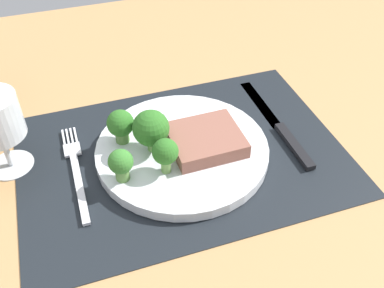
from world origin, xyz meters
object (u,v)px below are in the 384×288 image
at_px(steak, 206,140).
at_px(fork, 76,170).
at_px(knife, 280,128).
at_px(plate, 182,150).

relative_size(steak, fork, 0.52).
height_order(steak, fork, steak).
distance_m(fork, knife, 0.31).
bearing_deg(steak, fork, 172.64).
bearing_deg(steak, plate, 163.65).
bearing_deg(plate, steak, -16.35).
bearing_deg(plate, knife, 1.89).
height_order(steak, knife, steak).
relative_size(fork, knife, 0.83).
xyz_separation_m(steak, knife, (0.13, 0.01, -0.02)).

